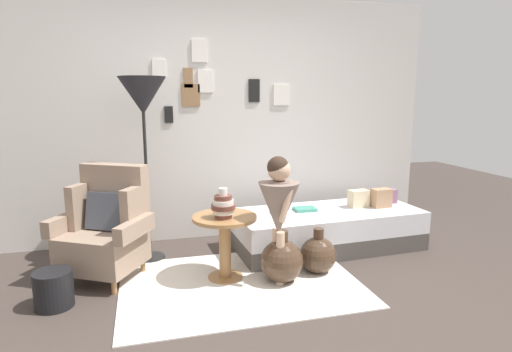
# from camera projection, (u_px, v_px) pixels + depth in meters

# --- Properties ---
(ground_plane) EXTENTS (12.00, 12.00, 0.00)m
(ground_plane) POSITION_uv_depth(u_px,v_px,m) (270.00, 318.00, 3.02)
(ground_plane) COLOR #423833
(gallery_wall) EXTENTS (4.80, 0.12, 2.60)m
(gallery_wall) POSITION_uv_depth(u_px,v_px,m) (219.00, 120.00, 4.62)
(gallery_wall) COLOR silver
(gallery_wall) RESTS_ON ground
(rug) EXTENTS (1.96, 1.40, 0.01)m
(rug) POSITION_uv_depth(u_px,v_px,m) (240.00, 283.00, 3.56)
(rug) COLOR silver
(rug) RESTS_ON ground
(armchair) EXTENTS (0.90, 0.83, 0.97)m
(armchair) POSITION_uv_depth(u_px,v_px,m) (107.00, 228.00, 3.65)
(armchair) COLOR #9E7042
(armchair) RESTS_ON ground
(daybed) EXTENTS (1.94, 0.90, 0.40)m
(daybed) POSITION_uv_depth(u_px,v_px,m) (327.00, 229.00, 4.39)
(daybed) COLOR #4C4742
(daybed) RESTS_ON ground
(pillow_head) EXTENTS (0.19, 0.13, 0.15)m
(pillow_head) POSITION_uv_depth(u_px,v_px,m) (387.00, 196.00, 4.66)
(pillow_head) COLOR gray
(pillow_head) RESTS_ON daybed
(pillow_mid) EXTENTS (0.20, 0.13, 0.20)m
(pillow_mid) POSITION_uv_depth(u_px,v_px,m) (381.00, 198.00, 4.47)
(pillow_mid) COLOR tan
(pillow_mid) RESTS_ON daybed
(pillow_back) EXTENTS (0.21, 0.14, 0.18)m
(pillow_back) POSITION_uv_depth(u_px,v_px,m) (358.00, 199.00, 4.47)
(pillow_back) COLOR beige
(pillow_back) RESTS_ON daybed
(side_table) EXTENTS (0.55, 0.55, 0.56)m
(side_table) POSITION_uv_depth(u_px,v_px,m) (225.00, 234.00, 3.61)
(side_table) COLOR #9E7042
(side_table) RESTS_ON ground
(vase_striped) EXTENTS (0.20, 0.20, 0.25)m
(vase_striped) POSITION_uv_depth(u_px,v_px,m) (223.00, 206.00, 3.50)
(vase_striped) COLOR brown
(vase_striped) RESTS_ON side_table
(floor_lamp) EXTENTS (0.43, 0.43, 1.73)m
(floor_lamp) POSITION_uv_depth(u_px,v_px,m) (143.00, 102.00, 3.85)
(floor_lamp) COLOR black
(floor_lamp) RESTS_ON ground
(person_child) EXTENTS (0.34, 0.34, 1.08)m
(person_child) POSITION_uv_depth(u_px,v_px,m) (279.00, 204.00, 3.47)
(person_child) COLOR #D8AD8E
(person_child) RESTS_ON ground
(book_on_daybed) EXTENTS (0.23, 0.17, 0.03)m
(book_on_daybed) POSITION_uv_depth(u_px,v_px,m) (305.00, 209.00, 4.34)
(book_on_daybed) COLOR teal
(book_on_daybed) RESTS_ON daybed
(demijohn_near) EXTENTS (0.37, 0.37, 0.45)m
(demijohn_near) POSITION_uv_depth(u_px,v_px,m) (282.00, 261.00, 3.58)
(demijohn_near) COLOR #473323
(demijohn_near) RESTS_ON ground
(demijohn_far) EXTENTS (0.32, 0.32, 0.41)m
(demijohn_far) POSITION_uv_depth(u_px,v_px,m) (318.00, 255.00, 3.77)
(demijohn_far) COLOR #473323
(demijohn_far) RESTS_ON ground
(magazine_basket) EXTENTS (0.28, 0.28, 0.28)m
(magazine_basket) POSITION_uv_depth(u_px,v_px,m) (54.00, 289.00, 3.16)
(magazine_basket) COLOR black
(magazine_basket) RESTS_ON ground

